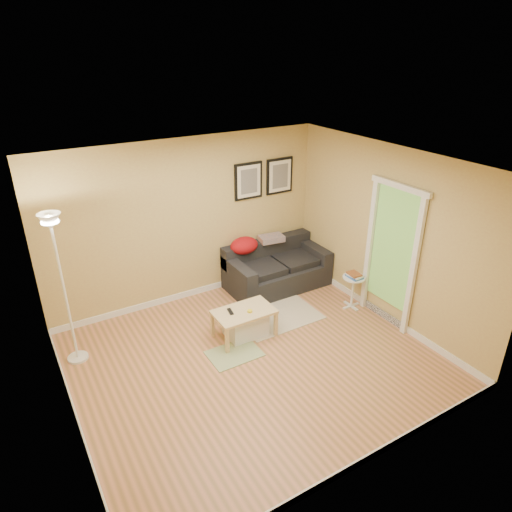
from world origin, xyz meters
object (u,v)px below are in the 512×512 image
side_table (352,292)px  floor_lamp (65,295)px  coffee_table (244,323)px  sofa (277,266)px  book_stack (354,275)px  storage_bin (246,324)px

side_table → floor_lamp: (-4.02, 0.87, 0.71)m
coffee_table → floor_lamp: size_ratio=0.41×
sofa → side_table: (0.64, -1.18, -0.11)m
coffee_table → floor_lamp: floor_lamp is taller
sofa → side_table: bearing=-61.5°
floor_lamp → book_stack: bearing=-12.5°
sofa → book_stack: size_ratio=7.06×
coffee_table → side_table: (1.86, -0.18, 0.06)m
sofa → book_stack: sofa is taller
coffee_table → floor_lamp: 2.40m
book_stack → coffee_table: bearing=173.8°
book_stack → side_table: bearing=64.8°
storage_bin → side_table: bearing=-6.4°
sofa → floor_lamp: (-3.38, -0.31, 0.60)m
storage_bin → book_stack: (1.81, -0.22, 0.40)m
sofa → side_table: 1.35m
sofa → coffee_table: 1.58m
side_table → floor_lamp: size_ratio=0.26×
floor_lamp → storage_bin: bearing=-16.9°
coffee_table → book_stack: bearing=3.2°
sofa → floor_lamp: floor_lamp is taller
storage_bin → side_table: size_ratio=1.08×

